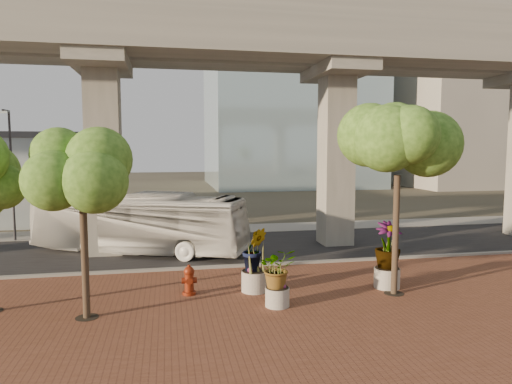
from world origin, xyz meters
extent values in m
plane|color=#332F25|center=(0.00, 0.00, 0.00)|extent=(160.00, 160.00, 0.00)
cube|color=brown|center=(0.00, -8.00, 0.03)|extent=(70.00, 13.00, 0.06)
cube|color=black|center=(0.00, 2.00, 0.02)|extent=(90.00, 8.00, 0.04)
cube|color=gray|center=(0.00, -2.00, 0.08)|extent=(70.00, 0.25, 0.16)
cube|color=gray|center=(0.00, 7.50, 0.03)|extent=(90.00, 3.00, 0.06)
cube|color=gray|center=(0.00, 0.40, 10.50)|extent=(72.00, 2.40, 1.80)
cube|color=gray|center=(0.00, 3.60, 10.50)|extent=(72.00, 2.40, 1.80)
cube|color=gray|center=(0.00, 4.70, 11.90)|extent=(72.00, 0.12, 1.00)
cube|color=gray|center=(38.00, 36.00, 12.00)|extent=(18.00, 16.00, 24.00)
imported|color=silver|center=(-4.38, 1.72, 1.51)|extent=(10.90, 6.79, 3.02)
cylinder|color=#661C0B|center=(-2.29, -5.39, 0.11)|extent=(0.48, 0.48, 0.11)
cylinder|color=#661C0B|center=(-2.29, -5.39, 0.50)|extent=(0.32, 0.32, 0.78)
sphere|color=#661C0B|center=(-2.29, -5.39, 0.89)|extent=(0.38, 0.38, 0.38)
cylinder|color=#661C0B|center=(-2.29, -5.39, 1.07)|extent=(0.11, 0.11, 0.13)
cylinder|color=#661C0B|center=(-2.29, -5.39, 0.57)|extent=(0.54, 0.21, 0.21)
cylinder|color=#A8A498|center=(0.50, -7.18, 0.37)|extent=(0.80, 0.80, 0.62)
imported|color=#2E5616|center=(0.50, -7.18, 1.35)|extent=(1.78, 1.78, 1.34)
cylinder|color=#ADA69D|center=(5.00, -6.01, 0.43)|extent=(0.95, 0.95, 0.74)
imported|color=#2E5616|center=(5.00, -6.01, 1.67)|extent=(2.32, 2.32, 1.74)
cylinder|color=#A6A296|center=(0.06, -5.47, 0.43)|extent=(0.96, 0.96, 0.75)
imported|color=#2E5616|center=(0.06, -5.47, 1.61)|extent=(2.14, 2.14, 1.60)
cylinder|color=#4D3C2C|center=(-5.50, -7.05, 1.95)|extent=(0.22, 0.22, 3.78)
cylinder|color=black|center=(-5.50, -7.05, 0.07)|extent=(0.70, 0.70, 0.01)
cylinder|color=#4D3C2C|center=(4.91, -6.73, 2.19)|extent=(0.22, 0.22, 4.26)
cylinder|color=black|center=(4.91, -6.73, 0.07)|extent=(0.70, 0.70, 0.01)
cylinder|color=#2B2B2F|center=(-11.50, 6.20, 3.65)|extent=(0.13, 0.13, 7.22)
cube|color=#2B2B2F|center=(-11.50, 5.75, 7.26)|extent=(0.14, 0.90, 0.14)
cube|color=silver|center=(-11.50, 5.29, 7.17)|extent=(0.36, 0.18, 0.11)
cylinder|color=#303136|center=(8.58, 6.48, 3.63)|extent=(0.13, 0.13, 7.18)
cube|color=#303136|center=(8.58, 6.03, 7.22)|extent=(0.13, 0.90, 0.13)
cube|color=silver|center=(8.58, 5.58, 7.13)|extent=(0.36, 0.18, 0.11)
camera|label=1|loc=(-3.01, -21.39, 5.27)|focal=32.00mm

